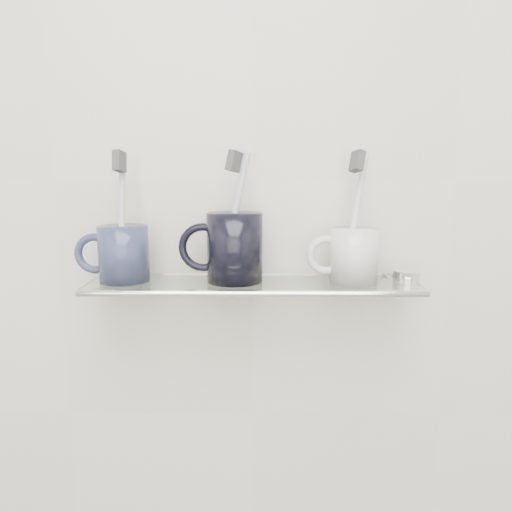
{
  "coord_description": "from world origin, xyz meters",
  "views": [
    {
      "loc": [
        0.01,
        0.3,
        1.27
      ],
      "look_at": [
        0.0,
        1.04,
        1.14
      ],
      "focal_mm": 35.0,
      "sensor_mm": 36.0,
      "label": 1
    }
  ],
  "objects_px": {
    "shelf_glass": "(253,284)",
    "mug_left": "(124,254)",
    "mug_center": "(235,247)",
    "mug_right": "(354,255)"
  },
  "relations": [
    {
      "from": "shelf_glass",
      "to": "mug_left",
      "type": "relative_size",
      "value": 5.88
    },
    {
      "from": "shelf_glass",
      "to": "mug_center",
      "type": "xyz_separation_m",
      "value": [
        -0.03,
        0.0,
        0.06
      ]
    },
    {
      "from": "shelf_glass",
      "to": "mug_center",
      "type": "relative_size",
      "value": 4.79
    },
    {
      "from": "mug_left",
      "to": "mug_center",
      "type": "xyz_separation_m",
      "value": [
        0.17,
        0.0,
        0.01
      ]
    },
    {
      "from": "mug_center",
      "to": "shelf_glass",
      "type": "bearing_deg",
      "value": -26.52
    },
    {
      "from": "mug_left",
      "to": "mug_center",
      "type": "distance_m",
      "value": 0.17
    },
    {
      "from": "mug_left",
      "to": "mug_center",
      "type": "relative_size",
      "value": 0.81
    },
    {
      "from": "shelf_glass",
      "to": "mug_center",
      "type": "height_order",
      "value": "mug_center"
    },
    {
      "from": "mug_left",
      "to": "mug_center",
      "type": "height_order",
      "value": "mug_center"
    },
    {
      "from": "mug_left",
      "to": "mug_right",
      "type": "height_order",
      "value": "mug_left"
    }
  ]
}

